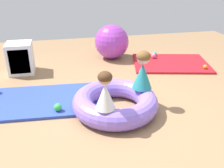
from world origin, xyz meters
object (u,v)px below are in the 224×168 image
(exercise_ball_large, at_px, (112,42))
(play_ball_orange, at_px, (205,67))
(child_in_white, at_px, (105,91))
(storage_cube, at_px, (20,58))
(play_ball_pink, at_px, (154,56))
(play_ball_teal, at_px, (155,54))
(inflatable_cushion, at_px, (115,102))
(play_ball_blue, at_px, (75,103))
(child_in_teal, at_px, (143,70))
(play_ball_green, at_px, (58,107))

(exercise_ball_large, bearing_deg, play_ball_orange, -34.90)
(child_in_white, bearing_deg, storage_cube, 65.63)
(play_ball_orange, distance_m, play_ball_pink, 1.07)
(play_ball_teal, bearing_deg, inflatable_cushion, -124.09)
(play_ball_orange, relative_size, play_ball_blue, 1.11)
(play_ball_orange, bearing_deg, exercise_ball_large, 145.10)
(child_in_teal, distance_m, play_ball_teal, 2.15)
(play_ball_green, height_order, play_ball_teal, play_ball_green)
(play_ball_orange, relative_size, storage_cube, 0.14)
(exercise_ball_large, bearing_deg, play_ball_pink, -20.51)
(child_in_white, distance_m, exercise_ball_large, 2.58)
(storage_cube, bearing_deg, child_in_white, -60.17)
(inflatable_cushion, bearing_deg, play_ball_teal, 55.91)
(play_ball_pink, height_order, storage_cube, storage_cube)
(play_ball_orange, bearing_deg, child_in_white, -147.20)
(play_ball_orange, bearing_deg, storage_cube, 169.34)
(play_ball_orange, height_order, play_ball_blue, play_ball_orange)
(inflatable_cushion, xyz_separation_m, play_ball_green, (-0.76, 0.10, -0.04))
(child_in_white, xyz_separation_m, play_ball_blue, (-0.32, 0.54, -0.42))
(child_in_teal, xyz_separation_m, exercise_ball_large, (0.03, 2.07, -0.17))
(inflatable_cushion, xyz_separation_m, play_ball_teal, (1.33, 1.97, -0.05))
(play_ball_orange, distance_m, play_ball_teal, 1.12)
(inflatable_cushion, height_order, play_ball_pink, inflatable_cushion)
(play_ball_blue, bearing_deg, play_ball_green, -158.88)
(inflatable_cushion, height_order, play_ball_orange, inflatable_cushion)
(play_ball_teal, distance_m, exercise_ball_large, 0.97)
(child_in_white, bearing_deg, play_ball_pink, 2.18)
(play_ball_orange, xyz_separation_m, play_ball_teal, (-0.65, 0.91, 0.00))
(play_ball_pink, xyz_separation_m, play_ball_blue, (-1.77, -1.64, -0.02))
(inflatable_cushion, relative_size, exercise_ball_large, 1.61)
(inflatable_cushion, distance_m, play_ball_blue, 0.56)
(play_ball_blue, bearing_deg, inflatable_cushion, -20.40)
(play_ball_teal, bearing_deg, child_in_white, -123.49)
(play_ball_green, bearing_deg, child_in_teal, -0.98)
(exercise_ball_large, bearing_deg, play_ball_teal, -11.16)
(play_ball_green, height_order, play_ball_blue, play_ball_green)
(child_in_teal, relative_size, play_ball_orange, 6.69)
(play_ball_orange, bearing_deg, inflatable_cushion, -151.90)
(play_ball_green, height_order, storage_cube, storage_cube)
(child_in_teal, height_order, storage_cube, child_in_teal)
(play_ball_green, xyz_separation_m, play_ball_pink, (2.01, 1.74, -0.00))
(play_ball_pink, relative_size, play_ball_teal, 1.24)
(child_in_white, bearing_deg, child_in_teal, -18.22)
(child_in_white, relative_size, play_ball_teal, 5.53)
(child_in_teal, xyz_separation_m, play_ball_pink, (0.86, 1.76, -0.44))
(play_ball_teal, bearing_deg, play_ball_orange, -54.39)
(exercise_ball_large, bearing_deg, play_ball_blue, -115.75)
(child_in_teal, bearing_deg, inflatable_cushion, -75.01)
(play_ball_teal, xyz_separation_m, exercise_ball_large, (-0.91, 0.18, 0.27))
(child_in_white, distance_m, play_ball_orange, 2.63)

